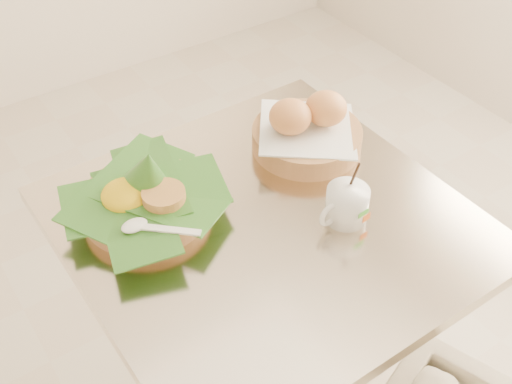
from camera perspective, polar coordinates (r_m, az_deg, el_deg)
cafe_table at (r=1.35m, az=0.86°, el=-9.18°), size 0.71×0.71×0.75m
rice_basket at (r=1.20m, az=-9.87°, el=-0.29°), size 0.30×0.30×0.15m
bread_basket at (r=1.34m, az=4.57°, el=5.48°), size 0.27×0.27×0.12m
coffee_mug at (r=1.18m, az=8.02°, el=-1.06°), size 0.11×0.08×0.14m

